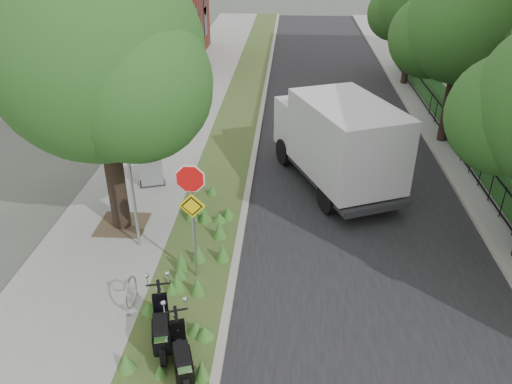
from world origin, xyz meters
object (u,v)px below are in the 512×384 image
at_px(sign_assembly, 192,200).
at_px(box_truck, 337,138).
at_px(scooter_far, 162,333).
at_px(utility_cabinet, 151,170).
at_px(scooter_near, 182,361).

xyz_separation_m(sign_assembly, box_truck, (3.79, 5.42, -0.62)).
height_order(scooter_far, utility_cabinet, utility_cabinet).
height_order(sign_assembly, scooter_near, sign_assembly).
bearing_deg(box_truck, scooter_far, -117.50).
height_order(scooter_near, utility_cabinet, utility_cabinet).
height_order(sign_assembly, box_truck, sign_assembly).
bearing_deg(scooter_near, scooter_far, 128.89).
relative_size(scooter_near, utility_cabinet, 1.50).
bearing_deg(box_truck, utility_cabinet, -174.52).
height_order(sign_assembly, scooter_far, sign_assembly).
xyz_separation_m(scooter_near, utility_cabinet, (-2.64, 7.95, 0.13)).
bearing_deg(utility_cabinet, sign_assembly, -63.93).
xyz_separation_m(sign_assembly, scooter_far, (-0.29, -2.42, -1.80)).
bearing_deg(scooter_far, box_truck, 62.50).
distance_m(sign_assembly, scooter_far, 3.03).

